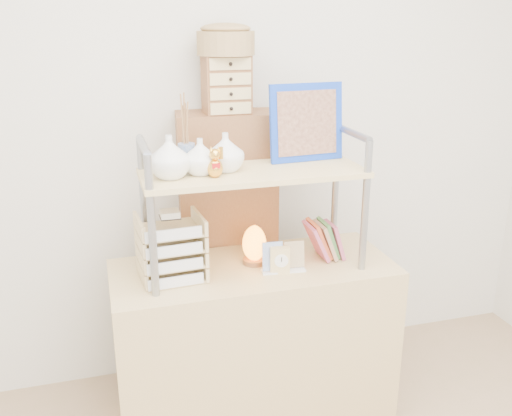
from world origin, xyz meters
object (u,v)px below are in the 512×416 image
Objects in this scene: letter_tray at (171,252)px; salt_lamp at (254,244)px; desk at (254,343)px; cabinet at (228,251)px.

letter_tray is 1.69× the size of salt_lamp.
letter_tray is at bearing -176.86° from desk.
desk is 0.89× the size of cabinet.
desk is at bearing -80.09° from cabinet.
letter_tray reaches higher than salt_lamp.
cabinet is 4.64× the size of letter_tray.
cabinet is (-0.02, 0.37, 0.30)m from desk.
letter_tray is at bearing -172.22° from salt_lamp.
letter_tray is (-0.35, -0.02, 0.49)m from desk.
cabinet is 0.38m from salt_lamp.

